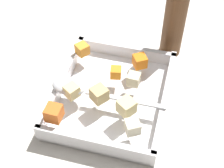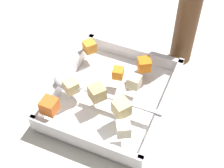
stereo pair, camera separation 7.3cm
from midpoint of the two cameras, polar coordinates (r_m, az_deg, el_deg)
name	(u,v)px [view 1 (the left image)]	position (r m, az deg, el deg)	size (l,w,h in m)	color
ground_plane	(105,98)	(0.78, -3.85, -2.60)	(4.00, 4.00, 0.00)	beige
baking_dish	(112,97)	(0.76, -2.73, -2.39)	(0.29, 0.24, 0.05)	silver
carrot_chunk_heap_side	(54,113)	(0.69, -12.84, -4.99)	(0.03, 0.03, 0.03)	orange
carrot_chunk_near_spoon	(116,72)	(0.75, -2.12, 1.82)	(0.02, 0.02, 0.02)	orange
carrot_chunk_rim_edge	(140,61)	(0.77, 2.05, 3.74)	(0.03, 0.03, 0.03)	orange
carrot_chunk_near_left	(82,49)	(0.81, -7.65, 5.72)	(0.03, 0.03, 0.03)	orange
potato_chunk_under_handle	(134,79)	(0.73, 0.85, 0.68)	(0.03, 0.03, 0.03)	beige
potato_chunk_corner_se	(132,127)	(0.65, 0.27, -7.43)	(0.03, 0.03, 0.03)	beige
potato_chunk_mid_right	(72,91)	(0.72, -9.71, -1.33)	(0.03, 0.03, 0.03)	#E0CC89
potato_chunk_corner_nw	(126,107)	(0.68, -0.59, -4.02)	(0.03, 0.03, 0.03)	#E0CC89
potato_chunk_far_right	(97,94)	(0.70, -5.47, -1.82)	(0.03, 0.03, 0.03)	tan
serving_spoon	(75,88)	(0.73, -9.11, -0.79)	(0.05, 0.25, 0.02)	silver
pepper_mill	(176,14)	(0.82, 8.21, 11.58)	(0.05, 0.05, 0.26)	brown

